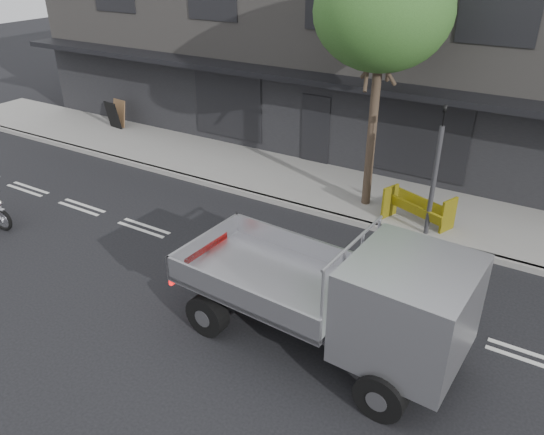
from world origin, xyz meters
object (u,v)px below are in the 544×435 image
(traffic_light_pole, at_px, (434,179))
(construction_barrier, at_px, (415,211))
(street_tree, at_px, (383,12))
(sandwich_board, at_px, (113,115))
(flatbed_ute, at_px, (379,303))

(traffic_light_pole, relative_size, construction_barrier, 2.09)
(street_tree, xyz_separation_m, sandwich_board, (-11.10, 1.11, -4.59))
(construction_barrier, bearing_deg, traffic_light_pole, -21.70)
(traffic_light_pole, height_order, flatbed_ute, traffic_light_pole)
(flatbed_ute, bearing_deg, traffic_light_pole, 99.68)
(sandwich_board, bearing_deg, traffic_light_pole, -1.48)
(street_tree, bearing_deg, traffic_light_pole, -23.03)
(flatbed_ute, bearing_deg, construction_barrier, 103.56)
(flatbed_ute, bearing_deg, street_tree, 116.81)
(street_tree, relative_size, sandwich_board, 6.31)
(street_tree, height_order, traffic_light_pole, street_tree)
(traffic_light_pole, relative_size, sandwich_board, 3.27)
(flatbed_ute, height_order, sandwich_board, flatbed_ute)
(street_tree, relative_size, flatbed_ute, 1.23)
(street_tree, relative_size, traffic_light_pole, 1.93)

